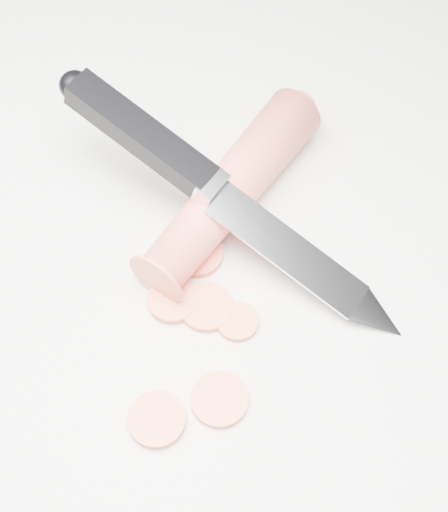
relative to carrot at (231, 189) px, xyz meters
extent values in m
plane|color=silver|center=(-0.05, -0.04, -0.02)|extent=(2.40, 2.40, 0.00)
cylinder|color=#E95544|center=(0.00, 0.00, 0.00)|extent=(0.16, 0.14, 0.04)
cylinder|color=#EF6640|center=(-0.04, -0.08, -0.02)|extent=(0.04, 0.04, 0.01)
cylinder|color=#EF6640|center=(-0.02, -0.09, -0.02)|extent=(0.03, 0.03, 0.01)
cylinder|color=#EF6640|center=(-0.05, -0.14, -0.02)|extent=(0.04, 0.04, 0.01)
cylinder|color=#EF6640|center=(-0.04, -0.03, -0.02)|extent=(0.04, 0.04, 0.01)
cylinder|color=#EF6640|center=(-0.06, -0.07, -0.02)|extent=(0.03, 0.03, 0.01)
cylinder|color=#EF6640|center=(-0.09, -0.14, -0.02)|extent=(0.04, 0.04, 0.01)
camera|label=1|loc=(-0.09, -0.29, 0.41)|focal=50.00mm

